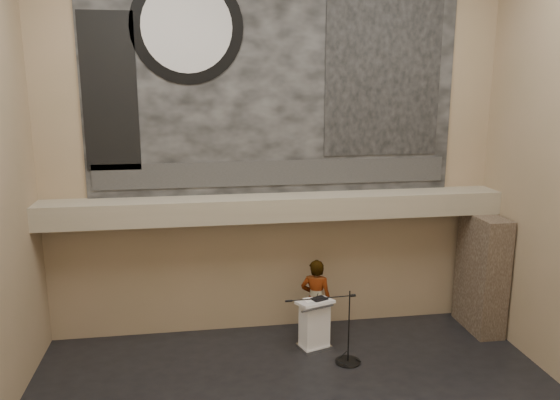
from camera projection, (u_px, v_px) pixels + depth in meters
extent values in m
cube|color=#917E5C|center=(274.00, 145.00, 11.92)|extent=(10.00, 0.02, 8.50)
cube|color=#917E5C|center=(424.00, 268.00, 4.20)|extent=(10.00, 0.02, 8.50)
cube|color=gray|center=(277.00, 207.00, 11.82)|extent=(10.00, 0.80, 0.50)
cylinder|color=#B2893D|center=(203.00, 223.00, 11.59)|extent=(0.04, 0.04, 0.06)
cylinder|color=#B2893D|center=(362.00, 217.00, 12.11)|extent=(0.04, 0.04, 0.06)
cube|color=black|center=(274.00, 77.00, 11.57)|extent=(8.00, 0.05, 5.00)
cube|color=#2B2B2B|center=(275.00, 173.00, 11.98)|extent=(7.76, 0.02, 0.55)
cylinder|color=black|center=(187.00, 27.00, 11.05)|extent=(2.30, 0.02, 2.30)
cylinder|color=silver|center=(187.00, 27.00, 11.03)|extent=(1.84, 0.02, 1.84)
cube|color=black|center=(384.00, 73.00, 11.87)|extent=(2.60, 0.02, 3.60)
cube|color=black|center=(110.00, 92.00, 11.09)|extent=(1.10, 0.02, 3.20)
cube|color=#403227|center=(482.00, 273.00, 12.43)|extent=(0.60, 1.40, 2.70)
cube|color=silver|center=(314.00, 346.00, 11.74)|extent=(0.76, 0.66, 0.08)
cube|color=white|center=(314.00, 324.00, 11.63)|extent=(0.66, 0.55, 0.96)
cube|color=white|center=(315.00, 302.00, 11.50)|extent=(0.84, 0.71, 0.13)
cube|color=black|center=(319.00, 299.00, 11.53)|extent=(0.38, 0.35, 0.04)
cube|color=white|center=(310.00, 300.00, 11.50)|extent=(0.28, 0.36, 0.00)
imported|color=silver|center=(316.00, 300.00, 11.98)|extent=(0.79, 0.66, 1.85)
cylinder|color=black|center=(348.00, 362.00, 11.17)|extent=(0.52, 0.52, 0.02)
cylinder|color=black|center=(349.00, 327.00, 11.00)|extent=(0.03, 0.03, 1.55)
cylinder|color=black|center=(320.00, 298.00, 10.73)|extent=(1.39, 0.10, 0.02)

